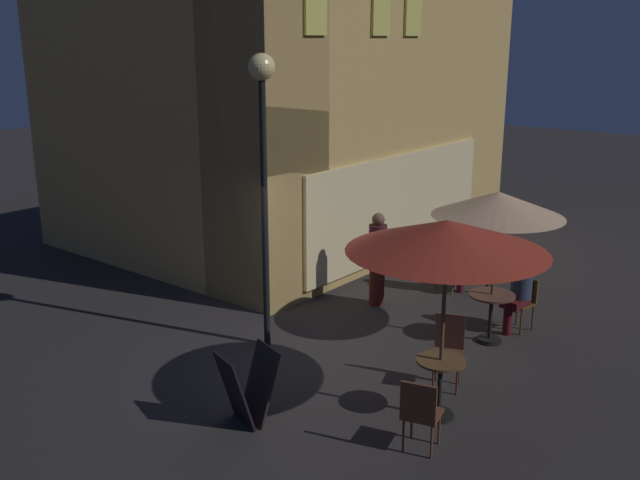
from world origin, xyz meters
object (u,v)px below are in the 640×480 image
object	(u,v)px
cafe_chair_0	(523,298)
patron_seated_0	(519,291)
cafe_chair_1	(420,410)
cafe_chair_3	(487,253)
menu_sandwich_board	(247,387)
cafe_table_1	(440,379)
cafe_table_0	(491,308)
street_lamp_near_corner	(263,132)
cafe_chair_4	(440,262)
patio_umbrella_1	(447,237)
patio_umbrella_0	(498,205)
cafe_chair_2	(449,344)
cafe_table_2	(488,266)
patron_seated_1	(448,256)
patron_standing_2	(377,258)

from	to	relation	value
cafe_chair_0	patron_seated_0	xyz separation A→B (m)	(-0.13, 0.03, 0.16)
cafe_chair_1	cafe_chair_3	xyz separation A→B (m)	(6.09, 2.18, 0.02)
menu_sandwich_board	cafe_table_1	bearing A→B (deg)	-29.82
cafe_table_0	cafe_chair_3	size ratio (longest dim) A/B	0.88
street_lamp_near_corner	cafe_chair_4	world-z (taller)	street_lamp_near_corner
patio_umbrella_1	cafe_chair_3	size ratio (longest dim) A/B	2.84
cafe_chair_3	patron_seated_0	distance (m)	2.56
street_lamp_near_corner	patio_umbrella_0	bearing A→B (deg)	-49.27
patio_umbrella_1	cafe_chair_2	size ratio (longest dim) A/B	2.52
patio_umbrella_1	cafe_chair_1	xyz separation A→B (m)	(-0.85, -0.23, -1.80)
cafe_chair_1	patio_umbrella_0	bearing A→B (deg)	-2.08
cafe_table_0	cafe_table_2	world-z (taller)	cafe_table_0
menu_sandwich_board	patio_umbrella_0	world-z (taller)	patio_umbrella_0
cafe_table_2	cafe_chair_1	size ratio (longest dim) A/B	0.86
cafe_chair_3	cafe_table_1	bearing A→B (deg)	-6.91
patio_umbrella_1	patron_seated_1	distance (m)	5.01
cafe_table_2	cafe_chair_3	world-z (taller)	cafe_chair_3
patio_umbrella_1	cafe_chair_2	xyz separation A→B (m)	(0.82, 0.34, -1.74)
patio_umbrella_0	patron_seated_0	xyz separation A→B (m)	(0.67, -0.15, -1.51)
cafe_table_0	patron_seated_0	world-z (taller)	patron_seated_0
street_lamp_near_corner	patron_seated_1	xyz separation A→B (m)	(3.91, -0.96, -2.59)
cafe_chair_0	cafe_chair_3	size ratio (longest dim) A/B	0.96
cafe_chair_1	street_lamp_near_corner	bearing A→B (deg)	56.70
street_lamp_near_corner	patron_seated_1	distance (m)	4.79
cafe_chair_0	patio_umbrella_1	bearing A→B (deg)	18.94
cafe_table_1	cafe_chair_1	world-z (taller)	cafe_chair_1
cafe_table_1	cafe_chair_4	xyz separation A→B (m)	(4.12, 2.36, 0.05)
patron_seated_0	patron_standing_2	distance (m)	2.49
patio_umbrella_0	patio_umbrella_1	world-z (taller)	patio_umbrella_1
cafe_table_0	cafe_chair_2	distance (m)	1.73
cafe_chair_0	patron_seated_1	distance (m)	2.04
street_lamp_near_corner	cafe_chair_2	xyz separation A→B (m)	(0.55, -2.84, -2.67)
cafe_chair_4	patron_seated_1	bearing A→B (deg)	0.00
patron_seated_0	cafe_table_0	bearing A→B (deg)	-0.00
cafe_chair_0	patron_seated_0	bearing A→B (deg)	0.00
cafe_table_0	cafe_table_1	xyz separation A→B (m)	(-2.53, -0.55, -0.05)
menu_sandwich_board	patron_seated_0	xyz separation A→B (m)	(4.80, -1.36, 0.20)
street_lamp_near_corner	cafe_chair_2	distance (m)	3.94
cafe_chair_3	patron_seated_1	distance (m)	1.11
cafe_chair_0	cafe_table_2	bearing A→B (deg)	-121.45
cafe_table_1	patio_umbrella_0	size ratio (longest dim) A/B	0.32
cafe_table_0	patron_seated_1	size ratio (longest dim) A/B	0.65
cafe_chair_1	patron_standing_2	xyz separation A→B (m)	(3.62, 3.08, 0.32)
cafe_chair_2	patron_standing_2	distance (m)	3.19
cafe_chair_1	cafe_chair_4	xyz separation A→B (m)	(4.97, 2.59, 0.03)
cafe_table_2	cafe_chair_3	bearing A→B (deg)	27.32
cafe_chair_0	patron_seated_1	size ratio (longest dim) A/B	0.71
menu_sandwich_board	patio_umbrella_0	distance (m)	4.63
cafe_table_1	cafe_chair_3	xyz separation A→B (m)	(5.24, 1.95, 0.04)
cafe_chair_0	patron_standing_2	distance (m)	2.56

